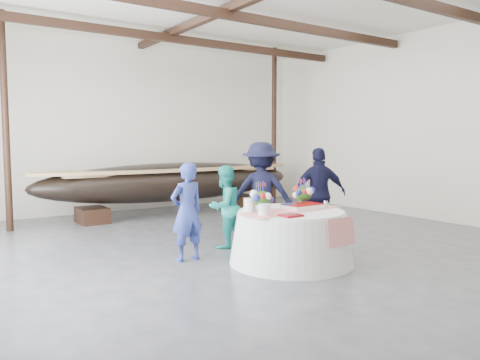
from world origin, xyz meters
TOP-DOWN VIEW (x-y plane):
  - floor at (0.00, 0.00)m, footprint 10.00×12.00m
  - wall_back at (0.00, 6.00)m, footprint 10.00×0.02m
  - wall_right at (5.00, 0.00)m, footprint 0.02×12.00m
  - pavilion_structure at (0.00, 0.79)m, footprint 9.80×11.76m
  - longboat_display at (0.33, 4.56)m, footprint 7.04×1.41m
  - banquet_table at (-0.30, -0.66)m, footprint 1.91×1.91m
  - tabletop_items at (-0.32, -0.51)m, footprint 1.81×0.95m
  - guest_woman_blue at (-1.55, 0.38)m, footprint 0.60×0.42m
  - guest_woman_teal at (-0.58, 0.80)m, footprint 0.83×0.73m
  - guest_man_left at (0.20, 0.78)m, footprint 1.38×1.23m
  - guest_man_right at (1.27, 0.36)m, footprint 1.11×0.85m

SIDE VIEW (x-z plane):
  - floor at x=0.00m, z-range -0.01..0.01m
  - banquet_table at x=-0.30m, z-range 0.00..0.82m
  - guest_woman_teal at x=-0.58m, z-range 0.00..1.45m
  - guest_woman_blue at x=-1.55m, z-range 0.00..1.55m
  - longboat_display at x=0.33m, z-range 0.18..1.50m
  - guest_man_right at x=1.27m, z-range 0.00..1.75m
  - guest_man_left at x=0.20m, z-range 0.00..1.86m
  - tabletop_items at x=-0.32m, z-range 0.77..1.17m
  - wall_back at x=0.00m, z-range 0.00..4.50m
  - wall_right at x=5.00m, z-range 0.00..4.50m
  - pavilion_structure at x=0.00m, z-range 1.75..6.25m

